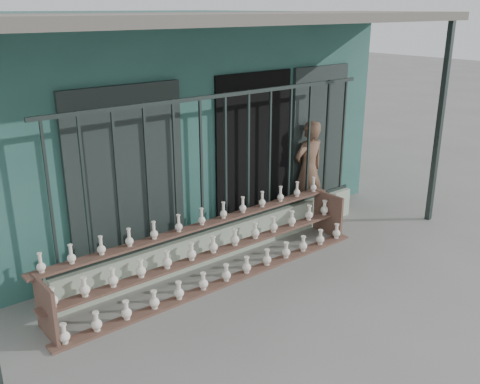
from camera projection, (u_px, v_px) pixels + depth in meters
ground at (292, 290)px, 6.54m from camera, size 60.00×60.00×0.00m
workshop_building at (121, 109)px, 9.10m from camera, size 7.40×6.60×3.21m
parapet_wall at (226, 239)px, 7.42m from camera, size 5.00×0.20×0.45m
security_fence at (226, 161)px, 7.05m from camera, size 5.00×0.04×1.80m
shelf_rack at (214, 250)px, 6.76m from camera, size 4.50×0.68×0.85m
elderly_woman at (308, 170)px, 8.60m from camera, size 0.59×0.40×1.59m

